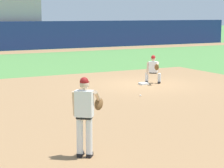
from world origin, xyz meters
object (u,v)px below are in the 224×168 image
Objects in this scene: first_base_bag at (143,84)px; first_baseman at (153,68)px; baseball at (140,95)px; pitcher at (85,112)px.

first_base_bag is 0.92m from first_baseman.
first_baseman reaches higher than first_base_bag.
pitcher reaches higher than baseball.
pitcher is (-5.01, -5.79, 1.02)m from baseball.
pitcher reaches higher than first_baseman.
first_baseman is at bearing 48.88° from pitcher.
pitcher is 1.39× the size of first_baseman.
first_base_bag is at bearing -170.37° from first_baseman.
baseball is (-1.66, -2.45, -0.01)m from first_base_bag.
first_baseman is (7.28, 8.34, -0.33)m from pitcher.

